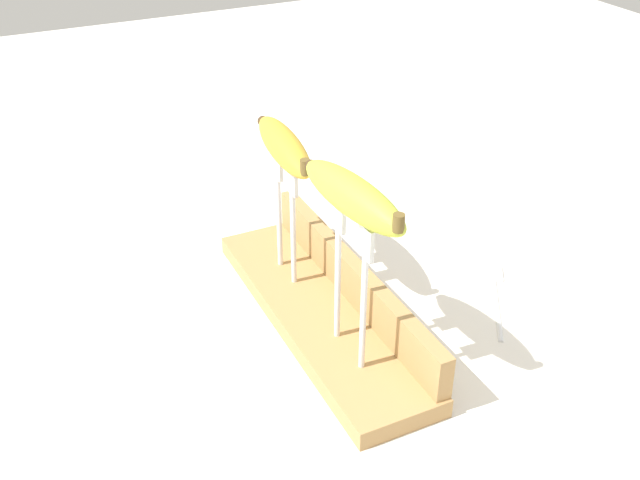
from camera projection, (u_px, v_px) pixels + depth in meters
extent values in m
plane|color=silver|center=(320.00, 322.00, 0.95)|extent=(3.00, 3.00, 0.00)
cube|color=#A87F4C|center=(320.00, 315.00, 0.95)|extent=(0.43, 0.11, 0.02)
cube|color=#A87F4C|center=(354.00, 280.00, 0.95)|extent=(0.42, 0.02, 0.06)
cylinder|color=silver|center=(279.00, 222.00, 0.99)|extent=(0.01, 0.01, 0.13)
cube|color=silver|center=(277.00, 165.00, 0.95)|extent=(0.03, 0.00, 0.04)
cylinder|color=silver|center=(293.00, 239.00, 0.96)|extent=(0.01, 0.01, 0.13)
cube|color=silver|center=(292.00, 180.00, 0.91)|extent=(0.03, 0.00, 0.04)
cylinder|color=silver|center=(338.00, 285.00, 0.86)|extent=(0.01, 0.01, 0.15)
cube|color=silver|center=(339.00, 215.00, 0.81)|extent=(0.03, 0.00, 0.04)
cylinder|color=silver|center=(363.00, 314.00, 0.81)|extent=(0.01, 0.01, 0.15)
cube|color=silver|center=(366.00, 242.00, 0.76)|extent=(0.03, 0.00, 0.04)
ellipsoid|color=gold|center=(284.00, 146.00, 0.91)|extent=(0.18, 0.06, 0.04)
cylinder|color=brown|center=(305.00, 167.00, 0.84)|extent=(0.01, 0.01, 0.02)
sphere|color=#3F2D19|center=(265.00, 121.00, 0.98)|extent=(0.01, 0.01, 0.01)
ellipsoid|color=#B2C138|center=(353.00, 196.00, 0.76)|extent=(0.18, 0.06, 0.04)
cylinder|color=brown|center=(401.00, 222.00, 0.70)|extent=(0.01, 0.01, 0.02)
sphere|color=#3F2D19|center=(311.00, 166.00, 0.82)|extent=(0.01, 0.01, 0.01)
cylinder|color=silver|center=(497.00, 308.00, 0.98)|extent=(0.12, 0.08, 0.01)
cube|color=silver|center=(493.00, 272.00, 1.05)|extent=(0.04, 0.04, 0.01)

